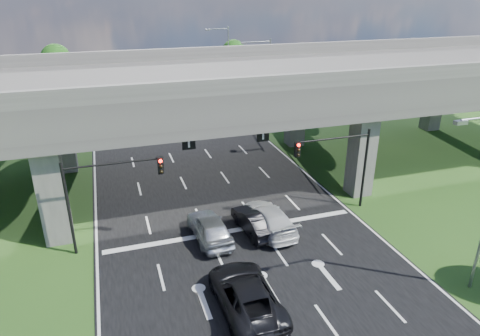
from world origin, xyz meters
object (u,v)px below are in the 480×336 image
signal_right (340,157)px  car_trailing (246,294)px  streetlight_far (266,78)px  streetlight_beyond (226,57)px  car_silver (210,227)px  car_white (268,218)px  signal_left (105,187)px  car_dark (255,221)px

signal_right → car_trailing: size_ratio=1.00×
streetlight_far → streetlight_beyond: same height
streetlight_far → car_silver: streetlight_far is taller
signal_right → streetlight_beyond: 36.17m
streetlight_far → car_trailing: streetlight_far is taller
streetlight_far → car_white: bearing=-110.6°
signal_right → car_white: size_ratio=1.06×
car_silver → signal_left: bearing=-12.5°
streetlight_far → car_dark: (-8.83, -21.00, -5.06)m
car_silver → car_dark: 3.07m
car_white → car_trailing: 7.86m
signal_left → car_trailing: bearing=-51.6°
signal_left → streetlight_beyond: size_ratio=0.60×
signal_right → car_dark: signal_right is taller
signal_left → car_white: signal_left is taller
car_dark → car_trailing: size_ratio=0.77×
signal_left → streetlight_beyond: (17.92, 36.06, 1.66)m
signal_left → car_silver: signal_left is taller
car_white → car_trailing: bearing=56.8°
signal_left → car_white: 10.62m
car_white → car_trailing: (-3.87, -6.84, 0.02)m
signal_left → streetlight_beyond: 40.30m
streetlight_beyond → car_white: 38.16m
car_silver → car_dark: car_silver is taller
signal_left → streetlight_far: (17.92, 20.06, 1.66)m
streetlight_beyond → car_dark: (-8.83, -37.00, -5.06)m
streetlight_far → streetlight_beyond: 16.00m
signal_left → car_white: (10.04, -0.94, -3.34)m
streetlight_beyond → signal_right: bearing=-93.6°
car_white → signal_right: bearing=-174.1°
car_dark → car_white: size_ratio=0.82×
car_trailing → car_silver: bearing=-89.2°
streetlight_beyond → car_white: size_ratio=1.77×
signal_left → streetlight_far: 26.95m
signal_right → signal_left: size_ratio=1.00×
car_dark → car_trailing: 7.44m
streetlight_beyond → car_white: (-7.89, -37.00, -5.00)m
signal_right → car_white: 6.60m
car_silver → streetlight_far: bearing=-123.1°
streetlight_far → car_silver: bearing=-119.5°
streetlight_beyond → car_silver: streetlight_beyond is taller
streetlight_far → car_dark: streetlight_far is taller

